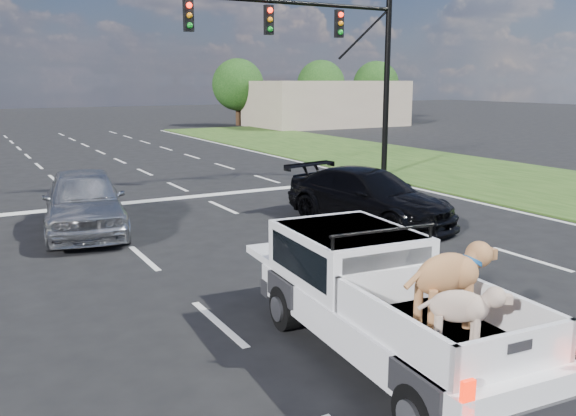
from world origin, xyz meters
The scene contains 11 objects.
ground centered at (0.00, 0.00, 0.00)m, with size 160.00×160.00×0.00m, color black.
road_markings centered at (0.00, 6.56, 0.01)m, with size 17.75×60.00×0.01m.
grass_shoulder_right centered at (13.00, 6.00, 0.03)m, with size 8.00×60.00×0.06m, color #214114.
traffic_signal centered at (7.20, 10.50, 4.73)m, with size 9.11×0.31×7.00m.
building_right centered at (22.00, 34.00, 1.80)m, with size 12.00×7.00×3.60m, color tan.
tree_far_d centered at (16.00, 38.00, 3.29)m, with size 4.20×4.20×5.40m.
tree_far_e centered at (24.00, 38.00, 3.29)m, with size 4.20×4.20×5.40m.
tree_far_f centered at (30.00, 38.00, 3.29)m, with size 4.20×4.20×5.40m.
pickup_truck centered at (-0.29, -2.16, 0.84)m, with size 2.08×4.83×1.77m.
silver_sedan centered at (-2.34, 6.91, 0.78)m, with size 1.84×4.57×1.56m, color #A5A7AC.
black_coupe centered at (4.21, 4.23, 0.71)m, with size 1.98×4.88×1.42m, color black.
Camera 1 is at (-5.09, -8.15, 3.64)m, focal length 38.00 mm.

